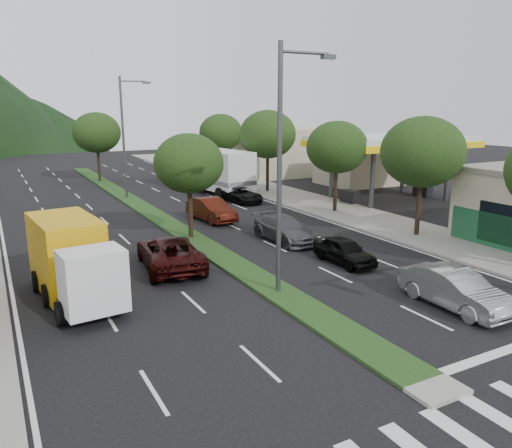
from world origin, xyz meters
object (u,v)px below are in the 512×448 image
tree_r_b (423,152)px  tree_r_d (268,134)px  tree_r_c (337,147)px  box_truck (72,262)px  streetlight_near (284,159)px  motorhome (211,169)px  suv_maroon (170,252)px  streetlight_mid (125,131)px  car_queue_b (285,229)px  tree_r_e (221,133)px  tree_med_near (189,163)px  car_queue_c (211,210)px  tree_med_far (97,133)px  car_queue_a (344,251)px  sedan_silver (455,289)px  car_queue_d (242,195)px

tree_r_b → tree_r_d: bearing=90.0°
tree_r_c → box_truck: (-19.55, -8.52, -3.24)m
tree_r_c → streetlight_near: streetlight_near is taller
tree_r_b → motorhome: bearing=101.9°
suv_maroon → streetlight_mid: bearing=-91.4°
suv_maroon → streetlight_near: bearing=127.5°
car_queue_b → box_truck: bearing=-165.8°
tree_r_e → tree_med_near: tree_r_e is taller
car_queue_c → tree_r_b: bearing=-53.0°
tree_med_far → streetlight_mid: size_ratio=0.69×
streetlight_near → car_queue_b: 9.55m
tree_r_e → box_truck: (-19.55, -28.52, -3.38)m
car_queue_a → motorhome: (2.69, 22.65, 1.43)m
tree_r_b → sedan_silver: tree_r_b is taller
car_queue_d → box_truck: box_truck is taller
tree_r_d → motorhome: size_ratio=0.69×
tree_r_e → car_queue_b: tree_r_e is taller
tree_med_near → motorhome: (7.66, 14.60, -2.36)m
car_queue_a → tree_med_near: bearing=120.8°
tree_r_e → car_queue_c: tree_r_e is taller
car_queue_a → car_queue_c: 12.05m
streetlight_near → motorhome: streetlight_near is taller
tree_r_c → tree_med_near: size_ratio=1.08×
streetlight_near → box_truck: 9.43m
tree_med_near → car_queue_a: 10.19m
tree_med_far → car_queue_d: tree_med_far is taller
tree_r_c → tree_r_d: (0.00, 10.00, 0.43)m
tree_med_far → motorhome: size_ratio=0.67×
car_queue_a → car_queue_b: bearing=93.6°
streetlight_mid → car_queue_a: size_ratio=2.66×
tree_r_e → car_queue_d: size_ratio=1.56×
tree_med_far → tree_r_b: bearing=-69.4°
car_queue_b → car_queue_c: 7.07m
tree_med_far → car_queue_a: (4.97, -34.05, -4.37)m
suv_maroon → car_queue_b: suv_maroon is taller
tree_med_near → suv_maroon: size_ratio=1.07×
tree_med_near → suv_maroon: (-2.87, -4.68, -3.65)m
tree_r_d → streetlight_near: streetlight_near is taller
tree_r_c → tree_r_e: bearing=90.0°
car_queue_b → tree_r_d: bearing=62.0°
car_queue_a → car_queue_c: size_ratio=0.81×
suv_maroon → car_queue_d: 17.22m
suv_maroon → car_queue_b: size_ratio=1.15×
tree_r_d → tree_r_e: tree_r_d is taller
tree_r_c → car_queue_c: (-9.04, 1.83, -3.98)m
car_queue_b → car_queue_d: 12.31m
car_queue_c → car_queue_d: bearing=40.2°
suv_maroon → tree_r_e: bearing=-111.7°
tree_r_e → box_truck: size_ratio=1.00×
car_queue_c → box_truck: box_truck is taller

